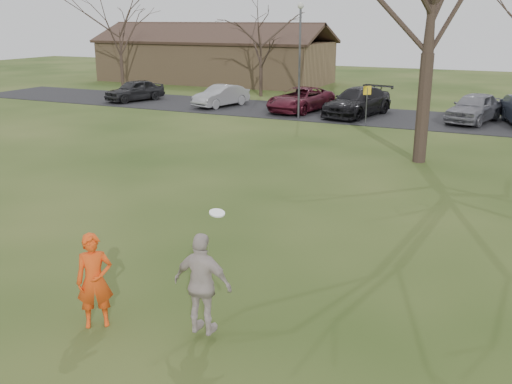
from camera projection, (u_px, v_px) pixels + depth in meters
ground at (165, 326)px, 10.63m from camera, size 120.00×120.00×0.00m
parking_strip at (414, 119)px, 32.30m from camera, size 62.00×6.50×0.04m
player_defender at (95, 281)px, 10.42m from camera, size 0.78×0.75×1.80m
car_0 at (135, 90)px, 39.16m from camera, size 2.92×4.52×1.43m
car_1 at (221, 96)px, 36.71m from camera, size 2.42×4.31×1.34m
car_2 at (301, 99)px, 34.80m from camera, size 3.22×5.47×1.43m
car_3 at (358, 102)px, 33.16m from camera, size 3.37×5.84×1.59m
car_4 at (474, 107)px, 31.09m from camera, size 2.99×4.97×1.58m
catching_play at (203, 284)px, 9.92m from camera, size 1.10×0.63×2.23m
building at (214, 60)px, 51.12m from camera, size 20.60×8.50×5.14m
lamp_post at (300, 47)px, 31.42m from camera, size 0.34×0.34×6.27m
sign_yellow at (367, 98)px, 30.09m from camera, size 0.35×0.35×2.08m
small_tree_row at (511, 46)px, 33.78m from camera, size 55.00×5.90×8.50m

